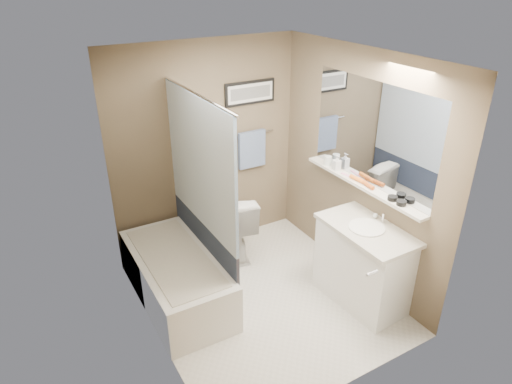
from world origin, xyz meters
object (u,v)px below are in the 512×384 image
bathtub (177,278)px  hair_brush_back (359,180)px  toilet (232,223)px  vanity (363,266)px  soap_bottle (337,163)px  glass_jar (328,161)px  candle_bowl_near (401,203)px  hair_brush_front (366,184)px  candle_bowl_far (392,198)px

bathtub → hair_brush_back: size_ratio=6.82×
toilet → vanity: 1.57m
vanity → soap_bottle: (0.19, 0.73, 0.80)m
bathtub → glass_jar: size_ratio=15.00×
vanity → candle_bowl_near: bearing=-48.4°
vanity → hair_brush_front: (0.19, 0.27, 0.74)m
glass_jar → soap_bottle: soap_bottle is taller
vanity → soap_bottle: bearing=71.8°
candle_bowl_far → soap_bottle: soap_bottle is taller
candle_bowl_near → soap_bottle: soap_bottle is taller
hair_brush_front → glass_jar: (0.00, 0.61, 0.03)m
hair_brush_back → candle_bowl_far: bearing=-90.0°
soap_bottle → hair_brush_back: bearing=-90.0°
vanity → candle_bowl_near: size_ratio=10.00×
vanity → candle_bowl_near: 0.78m
bathtub → toilet: (0.86, 0.46, 0.15)m
vanity → hair_brush_back: size_ratio=4.09×
toilet → soap_bottle: (0.92, -0.65, 0.80)m
hair_brush_back → candle_bowl_near: bearing=-90.0°
candle_bowl_far → glass_jar: bearing=90.0°
candle_bowl_far → hair_brush_front: hair_brush_front is taller
vanity → hair_brush_back: 0.85m
vanity → hair_brush_front: bearing=52.0°
vanity → candle_bowl_far: (0.19, -0.07, 0.73)m
toilet → candle_bowl_far: 1.88m
vanity → soap_bottle: size_ratio=5.62×
glass_jar → soap_bottle: bearing=-90.0°
hair_brush_back → glass_jar: (0.00, 0.49, 0.03)m
candle_bowl_far → bathtub: bearing=150.8°
candle_bowl_near → hair_brush_front: 0.46m
candle_bowl_near → hair_brush_front: bearing=90.0°
vanity → hair_brush_back: hair_brush_back is taller
candle_bowl_far → hair_brush_front: (0.00, 0.35, 0.00)m
glass_jar → candle_bowl_near: bearing=-90.0°
bathtub → hair_brush_front: 2.10m
vanity → glass_jar: size_ratio=9.00×
toilet → candle_bowl_near: size_ratio=8.82×
hair_brush_front → hair_brush_back: same height
hair_brush_front → hair_brush_back: 0.11m
candle_bowl_far → hair_brush_front: bearing=90.0°
vanity → candle_bowl_near: (0.19, -0.18, 0.73)m
glass_jar → soap_bottle: 0.15m
toilet → hair_brush_back: hair_brush_back is taller
vanity → hair_brush_front: size_ratio=4.09×
vanity → soap_bottle: soap_bottle is taller
hair_brush_front → glass_jar: bearing=90.0°
candle_bowl_far → hair_brush_front: 0.35m
glass_jar → hair_brush_back: bearing=-90.0°
bathtub → soap_bottle: (1.79, -0.19, 0.95)m
bathtub → soap_bottle: bearing=-5.5°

